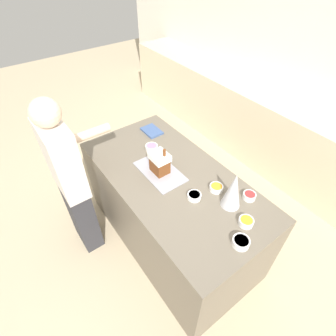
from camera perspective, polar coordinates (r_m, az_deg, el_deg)
ground_plane at (r=2.91m, az=0.66°, el=-14.61°), size 12.00×12.00×0.00m
wall_back at (r=3.54m, az=31.60°, el=17.84°), size 8.00×0.05×2.60m
back_cabinet_block at (r=3.63m, az=24.52°, el=5.37°), size 6.00×0.60×0.93m
kitchen_island at (r=2.54m, az=0.74°, el=-9.14°), size 1.79×0.90×0.90m
baking_tray at (r=2.25m, az=-1.76°, el=-0.75°), size 0.46×0.27×0.01m
gingerbread_house at (r=2.18m, az=-1.81°, el=1.24°), size 0.16×0.13×0.25m
decorative_tree at (r=1.95m, az=14.03°, el=-4.75°), size 0.15×0.15×0.31m
candy_bowl_center_rear at (r=2.12m, az=10.46°, el=-4.23°), size 0.11×0.11×0.04m
candy_bowl_near_tray_right at (r=1.85m, az=15.59°, el=-15.26°), size 0.12×0.12×0.05m
candy_bowl_far_left at (r=2.48m, az=-3.60°, el=4.56°), size 0.12×0.12×0.04m
candy_bowl_far_right at (r=2.12m, az=17.28°, el=-5.80°), size 0.10×0.10×0.05m
candy_bowl_near_tray_left at (r=2.04m, az=5.81°, el=-6.01°), size 0.11×0.11×0.04m
candy_bowl_front_corner at (r=1.96m, az=16.63°, el=-11.12°), size 0.11×0.11×0.05m
cookbook at (r=2.71m, az=-3.56°, el=8.06°), size 0.22×0.15×0.02m
person at (r=2.39m, az=-20.36°, el=-2.97°), size 0.43×0.54×1.63m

